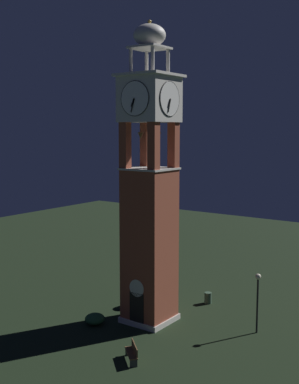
% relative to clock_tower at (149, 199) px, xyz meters
% --- Properties ---
extents(ground, '(80.00, 80.00, 0.00)m').
position_rel_clock_tower_xyz_m(ground, '(-0.00, 0.00, -8.07)').
color(ground, black).
extents(clock_tower, '(3.34, 3.34, 19.07)m').
position_rel_clock_tower_xyz_m(clock_tower, '(0.00, 0.00, 0.00)').
color(clock_tower, brown).
rests_on(clock_tower, ground).
extents(park_bench, '(1.48, 1.40, 0.95)m').
position_rel_clock_tower_xyz_m(park_bench, '(2.58, -5.16, -7.59)').
color(park_bench, brown).
rests_on(park_bench, ground).
extents(lamp_post, '(0.36, 0.36, 3.74)m').
position_rel_clock_tower_xyz_m(lamp_post, '(6.50, 2.28, -5.47)').
color(lamp_post, black).
rests_on(lamp_post, ground).
extents(trash_bin, '(0.52, 0.52, 0.80)m').
position_rel_clock_tower_xyz_m(trash_bin, '(1.53, 5.10, -7.67)').
color(trash_bin, '#38513D').
rests_on(trash_bin, ground).
extents(shrub_near_entry, '(1.12, 1.12, 1.06)m').
position_rel_clock_tower_xyz_m(shrub_near_entry, '(-2.46, 1.34, -7.54)').
color(shrub_near_entry, '#28562D').
rests_on(shrub_near_entry, ground).
extents(shrub_left_of_tower, '(1.29, 1.29, 0.69)m').
position_rel_clock_tower_xyz_m(shrub_left_of_tower, '(-2.51, -2.54, -7.72)').
color(shrub_left_of_tower, '#28562D').
rests_on(shrub_left_of_tower, ground).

